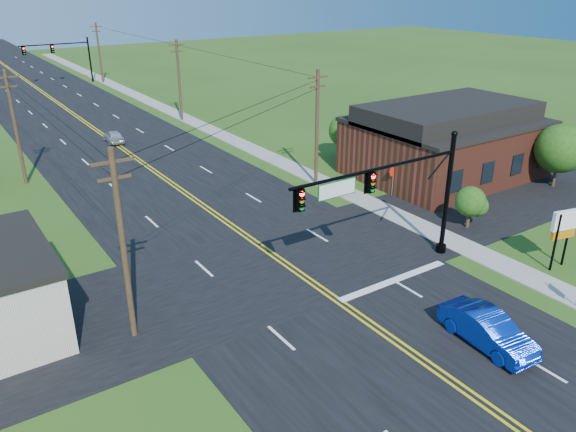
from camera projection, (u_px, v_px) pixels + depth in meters
ground at (441, 378)px, 23.19m from camera, size 260.00×260.00×0.00m
road_main at (92, 128)px, 61.37m from camera, size 16.00×220.00×0.04m
road_cross at (282, 264)px, 32.35m from camera, size 70.00×10.00×0.04m
sidewalk at (220, 134)px, 59.10m from camera, size 2.00×160.00×0.08m
signal_mast_main at (392, 193)px, 29.66m from camera, size 11.30×0.60×7.48m
signal_mast_far at (60, 54)px, 84.77m from camera, size 10.98×0.60×7.48m
brick_building at (444, 147)px, 46.26m from camera, size 14.20×11.20×4.70m
utility_pole_left_a at (123, 244)px, 24.11m from camera, size 1.80×0.28×9.00m
utility_pole_left_b at (15, 126)px, 43.20m from camera, size 1.80×0.28×9.00m
utility_pole_right_a at (317, 126)px, 43.16m from camera, size 1.80×0.28×9.00m
utility_pole_right_b at (179, 79)px, 63.02m from camera, size 1.80×0.28×9.00m
utility_pole_right_c at (99, 52)px, 85.93m from camera, size 1.80×0.28×9.00m
tree_right_front at (560, 149)px, 43.19m from camera, size 3.80×3.80×5.00m
tree_right_back at (345, 131)px, 50.23m from camera, size 3.00×3.00×4.10m
shrub_corner at (470, 202)px, 36.38m from camera, size 2.00×2.00×2.86m
blue_car at (487, 330)px, 25.00m from camera, size 1.99×4.82×1.55m
distant_car at (114, 137)px, 55.88m from camera, size 1.60×3.64×1.22m
stop_sign at (393, 175)px, 41.88m from camera, size 0.83×0.14×2.33m
pylon_sign at (564, 226)px, 31.04m from camera, size 1.72×0.62×3.51m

